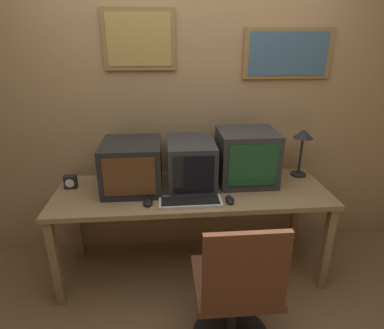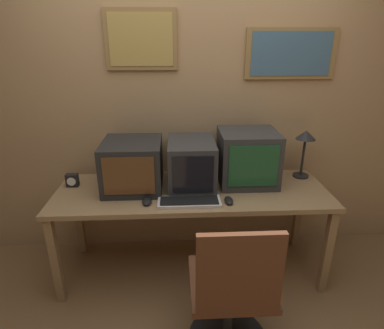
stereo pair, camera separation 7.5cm
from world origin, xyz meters
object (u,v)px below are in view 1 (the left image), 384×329
monitor_center (190,163)px  monitor_right (247,157)px  office_chair (236,297)px  keyboard_main (190,202)px  desk_clock (71,182)px  mouse_far_corner (148,202)px  mouse_near_keyboard (230,200)px  desk_lamp (303,140)px  monitor_left (132,166)px

monitor_center → monitor_right: bearing=4.2°
monitor_center → office_chair: bearing=-77.2°
monitor_center → office_chair: 1.01m
keyboard_main → office_chair: office_chair is taller
keyboard_main → desk_clock: desk_clock is taller
monitor_center → mouse_far_corner: (-0.32, -0.29, -0.16)m
monitor_right → mouse_far_corner: 0.85m
desk_clock → keyboard_main: bearing=-20.0°
mouse_near_keyboard → keyboard_main: bearing=179.9°
monitor_right → mouse_far_corner: (-0.76, -0.33, -0.19)m
desk_clock → mouse_near_keyboard: bearing=-15.6°
desk_clock → desk_lamp: (1.83, 0.09, 0.25)m
keyboard_main → desk_clock: size_ratio=4.33×
monitor_right → desk_lamp: bearing=9.7°
office_chair → monitor_right: bearing=74.4°
desk_lamp → monitor_center: bearing=-172.9°
mouse_far_corner → office_chair: bearing=-47.6°
monitor_left → desk_clock: size_ratio=4.54×
monitor_center → monitor_right: (0.44, 0.03, 0.03)m
desk_clock → desk_lamp: 1.85m
monitor_left → keyboard_main: 0.53m
mouse_near_keyboard → mouse_far_corner: bearing=179.0°
keyboard_main → mouse_near_keyboard: size_ratio=3.75×
monitor_center → desk_clock: size_ratio=4.65×
monitor_center → desk_clock: bearing=178.8°
desk_lamp → keyboard_main: bearing=-156.1°
monitor_center → desk_lamp: size_ratio=1.19×
keyboard_main → monitor_left: bearing=145.2°
desk_lamp → office_chair: desk_lamp is taller
keyboard_main → office_chair: bearing=-68.3°
monitor_center → monitor_left: bearing=-177.7°
monitor_center → keyboard_main: (-0.03, -0.30, -0.17)m
keyboard_main → office_chair: (0.22, -0.55, -0.34)m
desk_clock → desk_lamp: bearing=3.0°
monitor_right → desk_lamp: 0.49m
monitor_right → keyboard_main: size_ratio=1.01×
mouse_near_keyboard → office_chair: (-0.06, -0.55, -0.34)m
mouse_near_keyboard → desk_clock: size_ratio=1.15×
monitor_right → mouse_near_keyboard: size_ratio=3.78×
mouse_far_corner → office_chair: 0.83m
monitor_right → desk_lamp: monitor_right is taller
mouse_near_keyboard → office_chair: 0.65m
keyboard_main → office_chair: size_ratio=0.46×
monitor_center → monitor_right: monitor_right is taller
monitor_left → desk_clock: bearing=175.6°
monitor_left → monitor_center: (0.44, 0.02, -0.00)m
monitor_right → mouse_far_corner: monitor_right is taller
mouse_near_keyboard → desk_lamp: size_ratio=0.30×
keyboard_main → mouse_near_keyboard: bearing=-0.1°
mouse_far_corner → office_chair: size_ratio=0.11×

